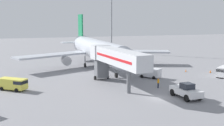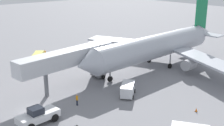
{
  "view_description": "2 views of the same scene",
  "coord_description": "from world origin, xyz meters",
  "views": [
    {
      "loc": [
        -20.26,
        -39.49,
        12.52
      ],
      "look_at": [
        -0.62,
        22.65,
        2.25
      ],
      "focal_mm": 45.67,
      "sensor_mm": 36.0,
      "label": 1
    },
    {
      "loc": [
        38.22,
        -17.13,
        20.01
      ],
      "look_at": [
        -3.34,
        18.61,
        2.91
      ],
      "focal_mm": 46.99,
      "sensor_mm": 36.0,
      "label": 2
    }
  ],
  "objects": [
    {
      "name": "ground_plane",
      "position": [
        0.0,
        0.0,
        0.0
      ],
      "size": [
        300.0,
        300.0,
        0.0
      ],
      "primitive_type": "plane",
      "color": "gray"
    },
    {
      "name": "service_van_outer_left",
      "position": [
        20.6,
        10.34,
        1.29
      ],
      "size": [
        4.85,
        4.18,
        2.27
      ],
      "color": "white",
      "rests_on": "ground"
    },
    {
      "name": "jet_bridge",
      "position": [
        -4.14,
        9.86,
        5.3
      ],
      "size": [
        5.46,
        19.63,
        7.08
      ],
      "color": "silver",
      "rests_on": "ground"
    },
    {
      "name": "safety_cone_bravo",
      "position": [
        21.06,
        15.46,
        0.32
      ],
      "size": [
        0.43,
        0.43,
        0.66
      ],
      "color": "black",
      "rests_on": "ground"
    },
    {
      "name": "service_van_outer_right",
      "position": [
        5.23,
        14.75,
        1.19
      ],
      "size": [
        4.4,
        4.73,
        2.07
      ],
      "color": "silver",
      "rests_on": "ground"
    },
    {
      "name": "airplane_at_gate",
      "position": [
        -2.19,
        30.91,
        4.59
      ],
      "size": [
        41.75,
        43.38,
        13.71
      ],
      "color": "#B7BCC6",
      "rests_on": "ground"
    },
    {
      "name": "service_van_mid_right",
      "position": [
        -22.09,
        12.18,
        1.2
      ],
      "size": [
        5.21,
        4.69,
        2.08
      ],
      "color": "#E5DB4C",
      "rests_on": "ground"
    },
    {
      "name": "safety_cone_alpha",
      "position": [
        16.35,
        18.31,
        0.29
      ],
      "size": [
        0.38,
        0.38,
        0.58
      ],
      "color": "black",
      "rests_on": "ground"
    },
    {
      "name": "ground_crew_worker_midground",
      "position": [
        2.92,
        6.02,
        0.98
      ],
      "size": [
        0.39,
        0.39,
        1.86
      ],
      "color": "#1E2333",
      "rests_on": "ground"
    },
    {
      "name": "pushback_tug",
      "position": [
        4.13,
        -1.27,
        1.14
      ],
      "size": [
        3.1,
        5.95,
        2.44
      ],
      "color": "white",
      "rests_on": "ground"
    }
  ]
}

